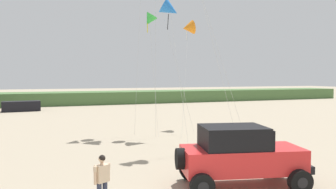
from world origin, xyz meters
name	(u,v)px	position (x,y,z in m)	size (l,w,h in m)	color
dune_ridge	(91,98)	(3.26, 42.73, 0.91)	(90.00, 6.11, 1.82)	#4C703D
jeep	(240,154)	(3.60, 2.32, 1.20)	(5.01, 3.25, 2.26)	red
person_watching	(102,178)	(-1.53, 2.06, 0.94)	(0.56, 0.44, 1.67)	#DBB28E
distant_sedan	(21,106)	(-5.84, 34.55, 0.60)	(4.20, 1.70, 1.20)	black
kite_purple_stunt	(188,28)	(8.02, 17.12, 8.12)	(3.31, 5.91, 8.87)	orange
kite_orange_streamer	(149,20)	(3.92, 14.65, 8.11)	(1.42, 2.81, 8.70)	green
kite_yellow_diamond	(170,9)	(5.16, 13.78, 8.80)	(1.66, 5.29, 9.66)	blue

